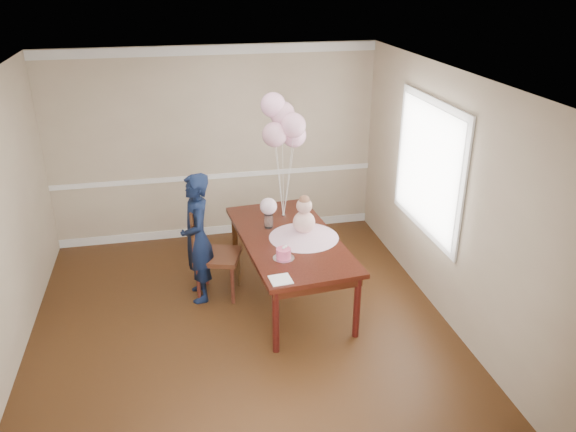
{
  "coord_description": "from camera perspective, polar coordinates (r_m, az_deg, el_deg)",
  "views": [
    {
      "loc": [
        -0.58,
        -5.04,
        3.63
      ],
      "look_at": [
        0.63,
        0.6,
        1.05
      ],
      "focal_mm": 35.0,
      "sensor_mm": 36.0,
      "label": 1
    }
  ],
  "objects": [
    {
      "name": "baby_torso",
      "position": [
        6.34,
        1.64,
        -0.63
      ],
      "size": [
        0.25,
        0.25,
        0.25
      ],
      "primitive_type": "sphere",
      "color": "pink",
      "rests_on": "baby_skirt"
    },
    {
      "name": "balloon_d",
      "position": [
        6.61,
        -1.53,
        11.21
      ],
      "size": [
        0.29,
        0.29,
        0.29
      ],
      "primitive_type": "sphere",
      "color": "#FFB4DA",
      "rests_on": "balloon_ribbon_d"
    },
    {
      "name": "baseboard_trim",
      "position": [
        8.35,
        -6.94,
        -1.4
      ],
      "size": [
        4.5,
        0.02,
        0.12
      ],
      "primitive_type": "cube",
      "color": "white",
      "rests_on": "floor"
    },
    {
      "name": "baby_skirt",
      "position": [
        6.4,
        1.62,
        -1.74
      ],
      "size": [
        0.87,
        0.87,
        0.11
      ],
      "primitive_type": "cone",
      "rotation": [
        0.0,
        0.0,
        0.09
      ],
      "color": "#DFA5BE",
      "rests_on": "dining_table_top"
    },
    {
      "name": "table_leg_fr",
      "position": [
        5.99,
        7.02,
        -9.12
      ],
      "size": [
        0.08,
        0.08,
        0.74
      ],
      "primitive_type": "cylinder",
      "rotation": [
        0.0,
        0.0,
        0.09
      ],
      "color": "black",
      "rests_on": "floor"
    },
    {
      "name": "table_leg_fl",
      "position": [
        5.73,
        -1.24,
        -10.62
      ],
      "size": [
        0.08,
        0.08,
        0.74
      ],
      "primitive_type": "cylinder",
      "rotation": [
        0.0,
        0.0,
        0.09
      ],
      "color": "black",
      "rests_on": "floor"
    },
    {
      "name": "balloon_ribbon_e",
      "position": [
        6.85,
        0.06,
        3.45
      ],
      "size": [
        0.14,
        0.09,
        0.82
      ],
      "primitive_type": "cylinder",
      "rotation": [
        -0.09,
        0.17,
        0.09
      ],
      "color": "white",
      "rests_on": "balloon_weight"
    },
    {
      "name": "table_leg_br",
      "position": [
        7.56,
        1.15,
        -1.47
      ],
      "size": [
        0.08,
        0.08,
        0.74
      ],
      "primitive_type": "cylinder",
      "rotation": [
        0.0,
        0.0,
        0.09
      ],
      "color": "black",
      "rests_on": "floor"
    },
    {
      "name": "cake_flower_b",
      "position": [
        5.93,
        -0.22,
        -3.1
      ],
      "size": [
        0.03,
        0.03,
        0.03
      ],
      "primitive_type": "sphere",
      "color": "white",
      "rests_on": "birthday_cake"
    },
    {
      "name": "balloon_b",
      "position": [
        6.55,
        0.54,
        9.19
      ],
      "size": [
        0.29,
        0.29,
        0.29
      ],
      "primitive_type": "sphere",
      "color": "#E5A2BE",
      "rests_on": "balloon_ribbon_b"
    },
    {
      "name": "chair_leg_br",
      "position": [
        6.92,
        -5.05,
        -5.31
      ],
      "size": [
        0.06,
        0.06,
        0.48
      ],
      "primitive_type": "cylinder",
      "rotation": [
        0.0,
        0.0,
        -0.3
      ],
      "color": "#321D0D",
      "rests_on": "floor"
    },
    {
      "name": "dining_chair_seat",
      "position": [
        6.66,
        -7.14,
        -4.08
      ],
      "size": [
        0.62,
        0.62,
        0.06
      ],
      "primitive_type": "cube",
      "rotation": [
        0.0,
        0.0,
        -0.3
      ],
      "color": "#3D1C10",
      "rests_on": "chair_leg_fl"
    },
    {
      "name": "roses_near",
      "position": [
        6.55,
        -2.01,
        0.99
      ],
      "size": [
        0.2,
        0.2,
        0.2
      ],
      "primitive_type": "sphere",
      "color": "beige",
      "rests_on": "rose_vase_near"
    },
    {
      "name": "dining_table_top",
      "position": [
        6.44,
        0.13,
        -2.36
      ],
      "size": [
        1.23,
        2.19,
        0.05
      ],
      "primitive_type": "cube",
      "rotation": [
        0.0,
        0.0,
        0.09
      ],
      "color": "black",
      "rests_on": "table_leg_fl"
    },
    {
      "name": "window_blinds",
      "position": [
        6.54,
        13.93,
        4.83
      ],
      "size": [
        0.01,
        1.5,
        1.4
      ],
      "primitive_type": "cube",
      "color": "white",
      "rests_on": "wall_right"
    },
    {
      "name": "chair_slat_low",
      "position": [
        6.63,
        -9.11,
        -2.53
      ],
      "size": [
        0.17,
        0.44,
        0.06
      ],
      "primitive_type": "cube",
      "rotation": [
        0.0,
        0.0,
        -0.3
      ],
      "color": "#3C1710",
      "rests_on": "dining_chair_seat"
    },
    {
      "name": "balloon_ribbon_b",
      "position": [
        6.75,
        0.02,
        3.86
      ],
      "size": [
        0.11,
        0.05,
        0.98
      ],
      "primitive_type": "cylinder",
      "rotation": [
        0.05,
        0.1,
        0.09
      ],
      "color": "silver",
      "rests_on": "balloon_weight"
    },
    {
      "name": "balloon_ribbon_c",
      "position": [
        6.79,
        -0.51,
        4.46
      ],
      "size": [
        0.02,
        0.1,
        1.09
      ],
      "primitive_type": "cylinder",
      "rotation": [
        -0.09,
        0.02,
        0.09
      ],
      "color": "white",
      "rests_on": "balloon_weight"
    },
    {
      "name": "window_frame",
      "position": [
        6.55,
        14.08,
        4.83
      ],
      "size": [
        0.02,
        1.66,
        1.56
      ],
      "primitive_type": "cube",
      "color": "silver",
      "rests_on": "wall_right"
    },
    {
      "name": "balloon_weight",
      "position": [
        6.95,
        -0.46,
        0.06
      ],
      "size": [
        0.05,
        0.05,
        0.02
      ],
      "primitive_type": "cylinder",
      "rotation": [
        0.0,
        0.0,
        0.09
      ],
      "color": "silver",
      "rests_on": "dining_table_top"
    },
    {
      "name": "wall_back",
      "position": [
        7.89,
        -7.41,
        7.12
      ],
      "size": [
        4.5,
        0.02,
        2.7
      ],
      "primitive_type": "cube",
      "color": "tan",
      "rests_on": "floor"
    },
    {
      "name": "balloon_ribbon_a",
      "position": [
        6.77,
        -0.9,
        3.42
      ],
      "size": [
        0.1,
        0.01,
        0.88
      ],
      "primitive_type": "cylinder",
      "rotation": [
        0.0,
        -0.1,
        0.09
      ],
      "color": "silver",
      "rests_on": "balloon_weight"
    },
    {
      "name": "chair_back_post_r",
      "position": [
        6.74,
        -8.79,
        -0.75
      ],
      "size": [
        0.06,
        0.06,
        0.63
      ],
      "primitive_type": "cylinder",
      "rotation": [
        0.0,
        0.0,
        -0.3
      ],
      "color": "#36120E",
      "rests_on": "dining_chair_seat"
    },
    {
      "name": "chair_leg_fl",
      "position": [
        6.67,
        -9.08,
        -6.8
      ],
      "size": [
        0.06,
        0.06,
        0.48
      ],
      "primitive_type": "cylinder",
      "rotation": [
        0.0,
        0.0,
        -0.3
      ],
      "color": "#3D1610",
      "rests_on": "floor"
    },
    {
      "name": "balloon_a",
      "position": [
        6.56,
        -1.37,
        8.27
      ],
      "size": [
        0.29,
        0.29,
        0.29
      ],
      "primitive_type": "sphere",
      "color": "#D899AC",
      "rests_on": "balloon_ribbon_a"
    },
    {
      "name": "birthday_cake",
      "position": [
        5.94,
        -0.45,
        -3.82
      ],
      "size": [
        0.17,
        0.17,
        0.11
      ],
      "primitive_type": "cylinder",
      "rotation": [
        0.0,
        0.0,
        0.09
      ],
      "color": "#DF4671",
      "rests_on": "cake_platter"
    },
    {
      "name": "chair_rail_trim",
      "position": [
        8.03,
        -7.23,
        4.02
      ],
      "size": [
        4.5,
        0.02,
        0.07
      ],
      "primitive_type": "cube",
      "color": "white",
      "rests_on": "wall_back"
    },
    {
      "name": "chair_slat_top",
      "position": [
        6.48,
        -9.32,
        0.3
      ],
      "size": [
        0.17,
        0.44,
        0.06
      ],
      "primitive_type": "cube",
      "rotation": [
        0.0,
        0.0,
        -0.3
      ],
      "color": "#3A1E0F",
      "rests_on": "dining_chair_seat"
    },
    {
      "name": "table_apron",
      "position": [
        6.47,
        0.13,
        -2.98
      ],
      "size": [
        1.12,
        2.07,
        0.11
      ],
      "primitive_type": "cube",
      "rotation": [
        0.0,
        0.0,
        0.09
      ],
      "color": "black",
      "rests_on": "table_leg_fl"
    },
    {
      "name": "wall_right",
      "position": [
        6.21,
        16.01,
        1.58
      ],
      "size": [
        0.02,
        5.0,
        2.7
      ],
      "primitive_type": "cube",
      "color": "tan",
      "rests_on": "floor"
    },
    {
      "name": "table_leg_bl",
      "position": [
        7.35,
        -5.41,
        -2.34
      ],
      "size": [
        0.08,
        0.08,
        0.74
      ],
      "primitive_type": "cylinder",
      "rotation": [
        0.0,
        0.0,
        0.09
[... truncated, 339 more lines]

